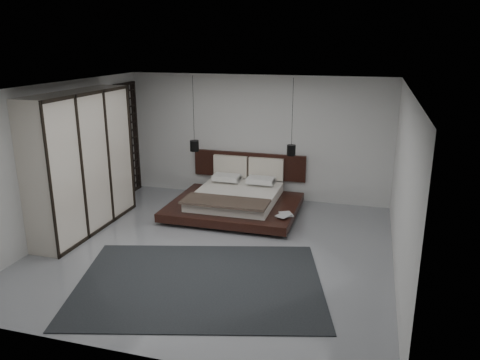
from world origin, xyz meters
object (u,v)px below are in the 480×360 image
(pendant_right, at_px, (291,150))
(bed, at_px, (236,199))
(pendant_left, at_px, (194,146))
(rug, at_px, (200,283))
(lattice_screen, at_px, (128,140))
(wardrobe, at_px, (81,162))

(pendant_right, bearing_deg, bed, -159.73)
(bed, relative_size, pendant_left, 1.60)
(rug, bearing_deg, lattice_screen, 130.37)
(bed, relative_size, wardrobe, 0.98)
(pendant_right, distance_m, wardrobe, 4.17)
(lattice_screen, xyz_separation_m, wardrobe, (0.25, -2.23, 0.02))
(pendant_left, height_order, rug, pendant_left)
(pendant_left, distance_m, rug, 4.02)
(pendant_right, relative_size, rug, 0.44)
(lattice_screen, height_order, pendant_right, pendant_right)
(bed, relative_size, pendant_right, 1.65)
(pendant_left, height_order, wardrobe, pendant_left)
(lattice_screen, relative_size, bed, 0.99)
(pendant_right, height_order, wardrobe, pendant_right)
(lattice_screen, relative_size, rug, 0.71)
(bed, xyz_separation_m, wardrobe, (-2.53, -1.69, 1.04))
(pendant_left, height_order, pendant_right, same)
(lattice_screen, height_order, bed, lattice_screen)
(pendant_left, relative_size, pendant_right, 1.03)
(lattice_screen, xyz_separation_m, bed, (2.78, -0.54, -1.02))
(lattice_screen, distance_m, bed, 3.01)
(wardrobe, distance_m, rug, 3.47)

